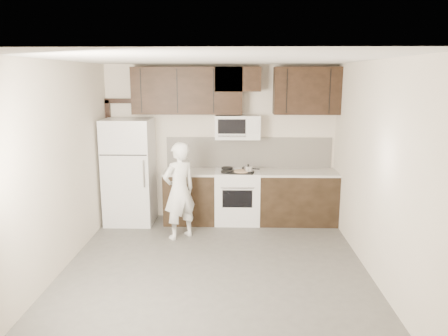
{
  "coord_description": "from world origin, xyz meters",
  "views": [
    {
      "loc": [
        0.26,
        -5.36,
        2.5
      ],
      "look_at": [
        0.1,
        0.9,
        1.18
      ],
      "focal_mm": 35.0,
      "sensor_mm": 36.0,
      "label": 1
    }
  ],
  "objects_px": {
    "stove": "(237,196)",
    "person": "(179,191)",
    "microwave": "(238,127)",
    "refrigerator": "(129,171)"
  },
  "relations": [
    {
      "from": "stove",
      "to": "person",
      "type": "xyz_separation_m",
      "value": [
        -0.9,
        -0.78,
        0.3
      ]
    },
    {
      "from": "stove",
      "to": "person",
      "type": "bearing_deg",
      "value": -138.97
    },
    {
      "from": "stove",
      "to": "refrigerator",
      "type": "relative_size",
      "value": 0.52
    },
    {
      "from": "refrigerator",
      "to": "microwave",
      "type": "bearing_deg",
      "value": 5.15
    },
    {
      "from": "person",
      "to": "stove",
      "type": "bearing_deg",
      "value": -177.86
    },
    {
      "from": "microwave",
      "to": "refrigerator",
      "type": "height_order",
      "value": "microwave"
    },
    {
      "from": "microwave",
      "to": "person",
      "type": "bearing_deg",
      "value": -134.97
    },
    {
      "from": "stove",
      "to": "refrigerator",
      "type": "height_order",
      "value": "refrigerator"
    },
    {
      "from": "refrigerator",
      "to": "stove",
      "type": "bearing_deg",
      "value": 1.51
    },
    {
      "from": "microwave",
      "to": "refrigerator",
      "type": "xyz_separation_m",
      "value": [
        -1.85,
        -0.17,
        -0.75
      ]
    }
  ]
}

